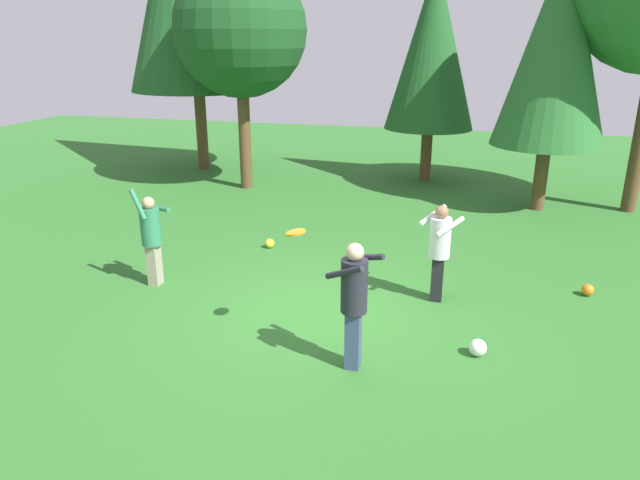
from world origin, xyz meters
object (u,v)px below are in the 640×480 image
(ball_yellow, at_px, (270,243))
(ball_white, at_px, (478,348))
(tree_center, at_px, (433,47))
(person_catcher, at_px, (354,295))
(person_bystander, at_px, (440,245))
(tree_right, at_px, (558,44))
(ball_orange, at_px, (588,290))
(tree_left, at_px, (240,30))
(person_thrower, at_px, (151,233))
(frisbee, at_px, (296,232))

(ball_yellow, height_order, ball_white, ball_white)
(ball_white, xyz_separation_m, tree_center, (-1.60, 10.15, 3.71))
(person_catcher, height_order, person_bystander, person_catcher)
(ball_white, distance_m, tree_right, 8.76)
(ball_orange, xyz_separation_m, tree_center, (-3.37, 7.67, 3.73))
(person_bystander, xyz_separation_m, tree_left, (-5.81, 6.31, 3.31))
(tree_left, bearing_deg, person_thrower, -81.70)
(tree_center, bearing_deg, tree_right, -38.53)
(ball_orange, relative_size, tree_center, 0.03)
(person_bystander, bearing_deg, person_catcher, 22.37)
(tree_right, bearing_deg, person_catcher, -109.59)
(tree_center, bearing_deg, person_bystander, -83.79)
(person_thrower, bearing_deg, person_bystander, 30.89)
(ball_white, bearing_deg, frisbee, -174.44)
(tree_left, height_order, tree_right, tree_right)
(person_thrower, relative_size, ball_yellow, 9.00)
(person_bystander, bearing_deg, tree_center, -130.31)
(ball_orange, distance_m, tree_right, 6.54)
(person_bystander, bearing_deg, person_thrower, -39.47)
(tree_right, bearing_deg, ball_white, -100.37)
(frisbee, distance_m, ball_yellow, 4.24)
(person_thrower, xyz_separation_m, ball_white, (5.48, -1.08, -0.82))
(ball_orange, bearing_deg, person_catcher, -136.68)
(person_bystander, relative_size, ball_white, 6.73)
(frisbee, relative_size, ball_orange, 1.40)
(ball_yellow, bearing_deg, ball_orange, -8.27)
(tree_right, bearing_deg, tree_left, 178.33)
(person_bystander, xyz_separation_m, tree_right, (2.09, 6.08, 2.99))
(ball_white, distance_m, tree_left, 11.08)
(person_catcher, bearing_deg, person_thrower, 2.45)
(ball_orange, relative_size, ball_yellow, 1.04)
(person_catcher, bearing_deg, tree_left, -33.54)
(person_catcher, xyz_separation_m, ball_yellow, (-2.57, 4.04, -0.93))
(frisbee, height_order, ball_yellow, frisbee)
(frisbee, xyz_separation_m, ball_orange, (4.26, 2.71, -1.54))
(frisbee, bearing_deg, person_thrower, 156.16)
(frisbee, bearing_deg, ball_orange, 32.48)
(person_thrower, relative_size, ball_orange, 8.69)
(frisbee, xyz_separation_m, tree_right, (3.91, 7.99, 2.31))
(tree_left, relative_size, tree_center, 0.99)
(ball_yellow, xyz_separation_m, tree_left, (-2.33, 4.64, 4.17))
(ball_white, distance_m, tree_center, 10.92)
(person_catcher, height_order, ball_orange, person_catcher)
(person_bystander, xyz_separation_m, frisbee, (-1.81, -1.91, 0.68))
(person_thrower, distance_m, tree_left, 7.73)
(person_catcher, bearing_deg, tree_center, -62.92)
(person_catcher, distance_m, frisbee, 1.18)
(tree_right, distance_m, tree_center, 3.85)
(person_bystander, distance_m, ball_white, 1.99)
(person_catcher, xyz_separation_m, frisbee, (-0.90, 0.46, 0.61))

